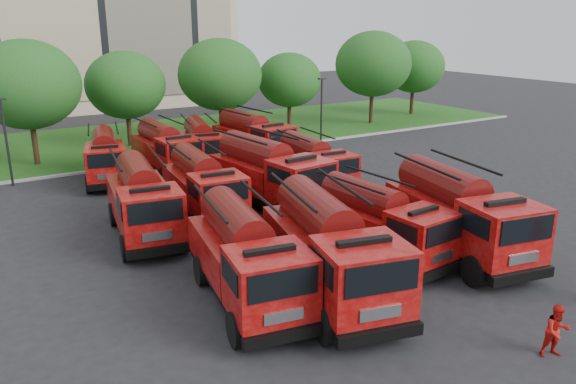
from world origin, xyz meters
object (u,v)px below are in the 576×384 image
fire_truck_3 (458,213)px  fire_truck_0 (246,257)px  fire_truck_1 (330,249)px  firefighter_4 (203,235)px  fire_truck_5 (203,185)px  fire_truck_11 (253,137)px  firefighter_3 (458,244)px  fire_truck_7 (313,164)px  fire_truck_6 (269,173)px  fire_truck_2 (380,222)px  fire_truck_4 (143,200)px  fire_truck_8 (106,157)px  firefighter_5 (348,192)px  fire_truck_10 (202,145)px  fire_truck_9 (166,149)px  firefighter_1 (553,356)px  firefighter_2 (526,261)px

fire_truck_3 → fire_truck_0: bearing=-174.1°
fire_truck_1 → firefighter_4: size_ratio=5.53×
fire_truck_5 → fire_truck_11: 11.68m
firefighter_3 → fire_truck_7: bearing=-94.9°
firefighter_3 → fire_truck_6: bearing=-71.8°
fire_truck_3 → fire_truck_5: bearing=137.0°
fire_truck_2 → fire_truck_5: fire_truck_5 is taller
fire_truck_4 → fire_truck_6: bearing=13.9°
fire_truck_8 → firefighter_5: size_ratio=3.93×
fire_truck_10 → firefighter_4: fire_truck_10 is taller
fire_truck_8 → firefighter_3: (10.33, -18.14, -1.48)m
fire_truck_0 → fire_truck_5: (2.29, 8.92, -0.07)m
fire_truck_4 → fire_truck_1: bearing=-59.1°
fire_truck_3 → fire_truck_7: bearing=100.1°
fire_truck_11 → firefighter_5: fire_truck_11 is taller
fire_truck_8 → fire_truck_9: bearing=11.3°
firefighter_1 → fire_truck_8: bearing=126.7°
fire_truck_8 → firefighter_2: size_ratio=3.45×
fire_truck_7 → fire_truck_10: (-3.51, 7.82, 0.04)m
fire_truck_2 → fire_truck_8: (-6.55, 17.28, -0.02)m
fire_truck_0 → firefighter_4: size_ratio=5.08×
fire_truck_3 → fire_truck_2: bearing=164.9°
firefighter_4 → fire_truck_2: bearing=-179.7°
fire_truck_6 → firefighter_5: bearing=-7.6°
fire_truck_7 → firefighter_1: 18.08m
firefighter_3 → fire_truck_0: bearing=-10.2°
fire_truck_2 → fire_truck_6: (-0.63, 7.94, 0.27)m
fire_truck_1 → firefighter_5: bearing=62.7°
fire_truck_5 → fire_truck_8: size_ratio=1.04×
fire_truck_2 → firefighter_2: size_ratio=3.40×
fire_truck_11 → firefighter_1: 25.82m
fire_truck_0 → firefighter_2: (11.14, -3.00, -1.65)m
fire_truck_3 → fire_truck_5: fire_truck_3 is taller
firefighter_4 → firefighter_3: bearing=-168.1°
fire_truck_6 → firefighter_4: size_ratio=5.42×
fire_truck_0 → fire_truck_2: (6.41, 0.56, -0.14)m
firefighter_2 → firefighter_1: bearing=112.5°
fire_truck_5 → fire_truck_11: bearing=55.2°
fire_truck_7 → firefighter_4: (-8.37, -3.44, -1.47)m
fire_truck_7 → firefighter_1: bearing=-97.4°
fire_truck_2 → fire_truck_4: 10.46m
fire_truck_8 → fire_truck_10: 6.19m
firefighter_4 → fire_truck_7: bearing=-108.3°
fire_truck_3 → fire_truck_5: (-7.04, 9.80, -0.18)m
fire_truck_11 → fire_truck_2: bearing=-107.2°
firefighter_2 → fire_truck_9: bearing=0.4°
firefighter_4 → fire_truck_1: bearing=149.8°
fire_truck_0 → firefighter_2: fire_truck_0 is taller
fire_truck_6 → fire_truck_9: 9.49m
fire_truck_4 → fire_truck_10: fire_truck_4 is taller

